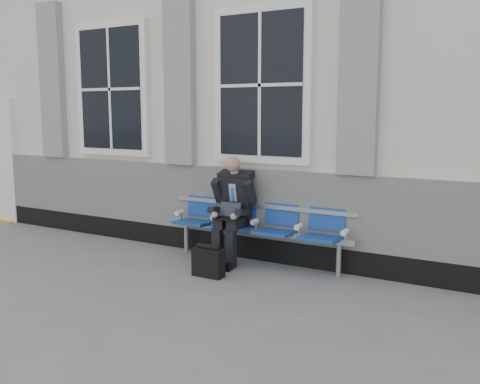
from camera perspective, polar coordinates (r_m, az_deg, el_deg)
The scene contains 5 objects.
ground at distance 6.07m, azimuth -7.28°, elevation -9.99°, with size 70.00×70.00×0.00m, color slate.
station_building at distance 8.78m, azimuth 6.39°, elevation 10.48°, with size 14.40×4.40×4.49m.
bench at distance 6.81m, azimuth 1.88°, elevation -3.06°, with size 2.60×0.47×0.91m.
businessman at distance 6.81m, azimuth -0.77°, elevation -1.40°, with size 0.56×0.75×1.37m.
briefcase at distance 6.34m, azimuth -3.40°, elevation -7.44°, with size 0.38×0.16×0.39m.
Camera 1 is at (3.51, -4.56, 1.93)m, focal length 40.00 mm.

